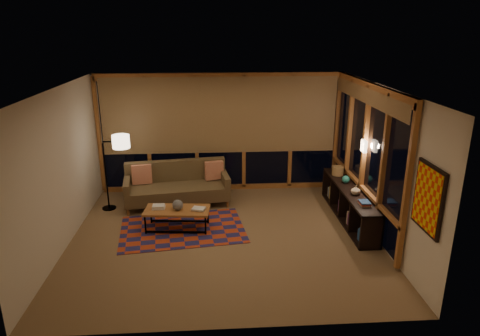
{
  "coord_description": "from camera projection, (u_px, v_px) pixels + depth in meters",
  "views": [
    {
      "loc": [
        -0.17,
        -7.01,
        3.66
      ],
      "look_at": [
        0.31,
        0.32,
        1.21
      ],
      "focal_mm": 32.0,
      "sensor_mm": 36.0,
      "label": 1
    }
  ],
  "objects": [
    {
      "name": "pillow_left",
      "position": [
        142.0,
        175.0,
        9.09
      ],
      "size": [
        0.44,
        0.21,
        0.42
      ],
      "primitive_type": null,
      "rotation": [
        0.0,
        0.0,
        0.19
      ],
      "color": "#BD3008",
      "rests_on": "sofa"
    },
    {
      "name": "bookshelf",
      "position": [
        349.0,
        204.0,
        8.45
      ],
      "size": [
        0.4,
        2.58,
        0.64
      ],
      "primitive_type": null,
      "color": "black",
      "rests_on": "floor"
    },
    {
      "name": "floor_lamp",
      "position": [
        106.0,
        173.0,
        8.77
      ],
      "size": [
        0.54,
        0.36,
        1.6
      ],
      "primitive_type": null,
      "rotation": [
        0.0,
        0.0,
        -0.03
      ],
      "color": "black",
      "rests_on": "floor"
    },
    {
      "name": "shelf_book_stack",
      "position": [
        365.0,
        203.0,
        7.56
      ],
      "size": [
        0.25,
        0.29,
        0.07
      ],
      "primitive_type": null,
      "rotation": [
        0.0,
        0.0,
        -0.32
      ],
      "color": "silver",
      "rests_on": "bookshelf"
    },
    {
      "name": "basket",
      "position": [
        338.0,
        171.0,
        9.08
      ],
      "size": [
        0.29,
        0.29,
        0.18
      ],
      "primitive_type": "cylinder",
      "rotation": [
        0.0,
        0.0,
        0.19
      ],
      "color": "olive",
      "rests_on": "bookshelf"
    },
    {
      "name": "area_rug",
      "position": [
        183.0,
        229.0,
        8.09
      ],
      "size": [
        2.47,
        1.8,
        0.01
      ],
      "primitive_type": "cube",
      "rotation": [
        0.0,
        0.0,
        0.12
      ],
      "color": "#B0391A",
      "rests_on": "floor"
    },
    {
      "name": "book_stack_a",
      "position": [
        159.0,
        207.0,
        8.02
      ],
      "size": [
        0.25,
        0.2,
        0.07
      ],
      "primitive_type": null,
      "rotation": [
        0.0,
        0.0,
        0.01
      ],
      "color": "silver",
      "rests_on": "coffee_table"
    },
    {
      "name": "book_stack_b",
      "position": [
        199.0,
        209.0,
        7.95
      ],
      "size": [
        0.31,
        0.27,
        0.05
      ],
      "primitive_type": null,
      "rotation": [
        0.0,
        0.0,
        -0.3
      ],
      "color": "silver",
      "rests_on": "coffee_table"
    },
    {
      "name": "coffee_table",
      "position": [
        177.0,
        219.0,
        8.05
      ],
      "size": [
        1.25,
        0.66,
        0.4
      ],
      "primitive_type": null,
      "rotation": [
        0.0,
        0.0,
        -0.09
      ],
      "color": "#A45A29",
      "rests_on": "floor"
    },
    {
      "name": "vase",
      "position": [
        356.0,
        190.0,
        8.02
      ],
      "size": [
        0.21,
        0.21,
        0.18
      ],
      "primitive_type": "imported",
      "rotation": [
        0.0,
        0.0,
        0.24
      ],
      "color": "#BFAC8C",
      "rests_on": "bookshelf"
    },
    {
      "name": "pillow_right",
      "position": [
        214.0,
        172.0,
        9.33
      ],
      "size": [
        0.42,
        0.23,
        0.4
      ],
      "primitive_type": null,
      "rotation": [
        0.0,
        0.0,
        0.27
      ],
      "color": "#BD3008",
      "rests_on": "sofa"
    },
    {
      "name": "ceiling",
      "position": [
        222.0,
        88.0,
        6.95
      ],
      "size": [
        5.5,
        5.0,
        0.01
      ],
      "primitive_type": "cube",
      "color": "silver",
      "rests_on": "walls"
    },
    {
      "name": "ceramic_pot",
      "position": [
        178.0,
        205.0,
        7.94
      ],
      "size": [
        0.26,
        0.26,
        0.2
      ],
      "primitive_type": "sphere",
      "rotation": [
        0.0,
        0.0,
        -0.41
      ],
      "color": "black",
      "rests_on": "coffee_table"
    },
    {
      "name": "floor",
      "position": [
        224.0,
        237.0,
        7.8
      ],
      "size": [
        5.5,
        5.0,
        0.01
      ],
      "primitive_type": "cube",
      "color": "brown",
      "rests_on": "ground"
    },
    {
      "name": "wall_sconce",
      "position": [
        364.0,
        146.0,
        7.9
      ],
      "size": [
        0.12,
        0.18,
        0.22
      ],
      "primitive_type": null,
      "color": "#FFE1BA",
      "rests_on": "walls"
    },
    {
      "name": "teal_bowl",
      "position": [
        346.0,
        179.0,
        8.6
      ],
      "size": [
        0.19,
        0.19,
        0.16
      ],
      "primitive_type": "sphere",
      "rotation": [
        0.0,
        0.0,
        0.24
      ],
      "color": "#1F6C5E",
      "rests_on": "bookshelf"
    },
    {
      "name": "walls",
      "position": [
        223.0,
        167.0,
        7.38
      ],
      "size": [
        5.51,
        5.01,
        2.7
      ],
      "color": "beige",
      "rests_on": "floor"
    },
    {
      "name": "window_wall_right",
      "position": [
        363.0,
        154.0,
        8.11
      ],
      "size": [
        0.16,
        3.7,
        2.6
      ],
      "primitive_type": null,
      "color": "#A45A29",
      "rests_on": "walls"
    },
    {
      "name": "sofa",
      "position": [
        177.0,
        185.0,
        9.09
      ],
      "size": [
        2.26,
        1.16,
        0.88
      ],
      "primitive_type": null,
      "rotation": [
        0.0,
        0.0,
        0.14
      ],
      "color": "brown",
      "rests_on": "floor"
    },
    {
      "name": "wall_art",
      "position": [
        428.0,
        198.0,
        5.76
      ],
      "size": [
        0.06,
        0.74,
        0.94
      ],
      "primitive_type": null,
      "color": "red",
      "rests_on": "walls"
    },
    {
      "name": "window_wall_back",
      "position": [
        220.0,
        133.0,
        9.68
      ],
      "size": [
        5.3,
        0.16,
        2.6
      ],
      "primitive_type": null,
      "color": "#A45A29",
      "rests_on": "walls"
    }
  ]
}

